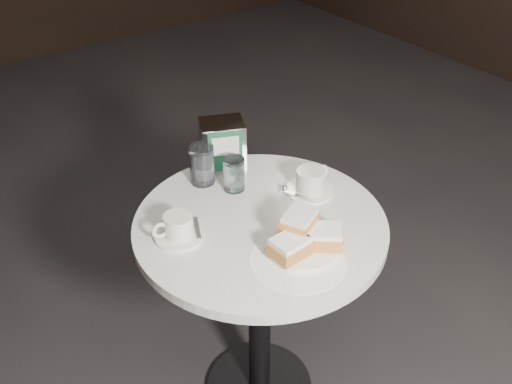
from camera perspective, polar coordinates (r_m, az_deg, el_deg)
The scene contains 8 objects.
cafe_table at distance 1.70m, azimuth 0.40°, elevation -8.17°, with size 0.70×0.70×0.74m.
sugar_spill at distance 1.45m, azimuth 4.19°, elevation -6.76°, with size 0.25×0.25×0.00m, color white.
beignet_plate at distance 1.46m, azimuth 4.80°, elevation -4.65°, with size 0.23×0.23×0.09m.
coffee_cup_left at distance 1.51m, azimuth -7.78°, elevation -3.58°, with size 0.15×0.15×0.07m.
coffee_cup_right at distance 1.67m, azimuth 5.44°, elevation 0.96°, with size 0.16×0.16×0.07m.
water_glass_left at distance 1.70m, azimuth -5.42°, elevation 2.70°, with size 0.10×0.10×0.12m.
water_glass_right at distance 1.67m, azimuth -2.22°, elevation 1.77°, with size 0.08×0.08×0.10m.
napkin_dispenser at distance 1.76m, azimuth -3.37°, elevation 4.77°, with size 0.16×0.15×0.15m.
Camera 1 is at (-0.74, -0.99, 1.71)m, focal length 40.00 mm.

